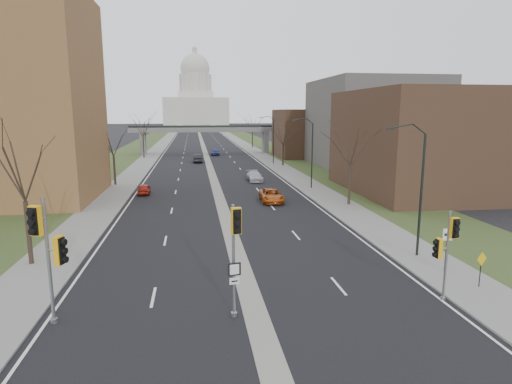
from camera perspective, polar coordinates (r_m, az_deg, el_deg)
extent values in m
plane|color=black|center=(21.71, -0.27, -15.28)|extent=(700.00, 700.00, 0.00)
cube|color=black|center=(169.62, -7.44, 7.32)|extent=(20.00, 600.00, 0.01)
cube|color=gray|center=(169.62, -7.44, 7.32)|extent=(1.20, 600.00, 0.02)
cube|color=gray|center=(170.24, -3.37, 7.42)|extent=(4.00, 600.00, 0.12)
cube|color=gray|center=(169.85, -11.52, 7.22)|extent=(4.00, 600.00, 0.12)
cube|color=#2D3E1D|center=(170.86, -1.34, 7.45)|extent=(8.00, 600.00, 0.10)
cube|color=#2D3E1D|center=(170.29, -13.55, 7.15)|extent=(8.00, 600.00, 0.10)
cube|color=#472F21|center=(54.47, 21.22, 6.24)|extent=(16.00, 20.00, 12.00)
cube|color=#53514C|center=(77.70, 15.17, 8.79)|extent=(18.00, 22.00, 15.00)
cube|color=#472F21|center=(92.80, 7.22, 7.76)|extent=(14.00, 14.00, 10.00)
cube|color=slate|center=(100.22, -14.84, 6.27)|extent=(1.20, 2.50, 5.00)
cube|color=slate|center=(100.98, 1.25, 6.65)|extent=(1.20, 2.50, 5.00)
cube|color=slate|center=(99.45, -6.81, 8.25)|extent=(34.00, 3.00, 1.00)
cube|color=black|center=(99.43, -6.81, 8.65)|extent=(34.00, 0.15, 0.50)
cube|color=beige|center=(339.35, -7.99, 10.60)|extent=(48.00, 42.00, 20.00)
cube|color=beige|center=(339.58, -8.04, 12.62)|extent=(26.00, 26.00, 5.00)
cylinder|color=beige|center=(340.03, -8.08, 14.14)|extent=(22.00, 22.00, 14.00)
sphere|color=beige|center=(340.90, -8.13, 15.98)|extent=(22.00, 22.00, 22.00)
cylinder|color=beige|center=(342.19, -8.19, 17.90)|extent=(3.60, 3.60, 4.50)
cylinder|color=black|center=(29.69, 21.14, -0.51)|extent=(0.16, 0.16, 8.00)
cube|color=black|center=(28.15, 17.62, 8.07)|extent=(0.45, 0.18, 0.14)
cylinder|color=black|center=(53.62, 7.48, 4.79)|extent=(0.16, 0.16, 8.00)
cube|color=black|center=(52.78, 5.15, 9.48)|extent=(0.45, 0.18, 0.14)
cylinder|color=black|center=(78.87, 2.34, 6.71)|extent=(0.16, 0.16, 8.00)
cube|color=black|center=(78.30, 0.68, 9.87)|extent=(0.45, 0.18, 0.14)
cylinder|color=#382B21|center=(30.12, -28.06, -4.81)|extent=(0.28, 0.28, 4.00)
cylinder|color=#382B21|center=(58.73, -18.34, 2.75)|extent=(0.28, 0.28, 3.75)
cylinder|color=#382B21|center=(92.20, -14.76, 5.76)|extent=(0.28, 0.28, 4.25)
cylinder|color=#382B21|center=(44.84, 12.35, 0.92)|extent=(0.28, 0.28, 4.00)
cylinder|color=#382B21|center=(76.36, 3.63, 4.87)|extent=(0.28, 0.28, 3.50)
cylinder|color=#382B21|center=(115.64, -0.48, 7.02)|extent=(0.28, 0.28, 4.25)
cylinder|color=gray|center=(21.31, -25.90, -8.38)|extent=(0.16, 0.16, 5.86)
cylinder|color=gray|center=(22.34, -25.30, -15.26)|extent=(0.32, 0.32, 0.23)
cube|color=#EFA80E|center=(20.35, -27.31, -3.42)|extent=(0.60, 0.58, 1.30)
cube|color=#EFA80E|center=(20.81, -24.78, -7.10)|extent=(0.58, 0.60, 1.30)
cylinder|color=gray|center=(19.93, -3.01, -9.29)|extent=(0.15, 0.15, 5.39)
cylinder|color=gray|center=(20.96, -2.94, -15.97)|extent=(0.29, 0.29, 0.21)
cube|color=#EFA80E|center=(18.84, -2.65, -3.87)|extent=(0.50, 0.48, 1.19)
cube|color=black|center=(20.04, -3.00, -10.13)|extent=(0.62, 0.15, 0.62)
cube|color=silver|center=(20.25, -2.99, -11.64)|extent=(0.47, 0.12, 0.31)
cylinder|color=gray|center=(23.71, 24.06, -7.88)|extent=(0.13, 0.13, 4.67)
cylinder|color=gray|center=(24.48, 23.66, -12.88)|extent=(0.25, 0.25, 0.18)
cube|color=#EFA80E|center=(22.91, 24.94, -4.37)|extent=(0.39, 0.37, 1.03)
cube|color=#EFA80E|center=(23.35, 23.19, -6.93)|extent=(0.37, 0.39, 1.03)
cylinder|color=black|center=(27.97, 23.98, -7.43)|extent=(0.06, 0.06, 2.27)
cube|color=silver|center=(27.66, 24.16, -5.18)|extent=(0.57, 0.10, 0.72)
cylinder|color=black|center=(26.50, 27.71, -9.51)|extent=(0.06, 0.06, 1.59)
cube|color=#E2AC0C|center=(26.25, 27.86, -7.88)|extent=(0.74, 0.28, 0.77)
imported|color=#A22012|center=(51.89, -14.72, 0.42)|extent=(1.63, 3.65, 1.22)
imported|color=black|center=(82.82, -7.79, 4.48)|extent=(1.83, 4.78, 1.56)
imported|color=#B14C12|center=(45.78, 2.05, -0.47)|extent=(2.42, 4.97, 1.36)
imported|color=#B0B1B8|center=(59.61, -0.20, 2.11)|extent=(1.99, 4.65, 1.34)
imported|color=navy|center=(96.08, -5.48, 5.34)|extent=(1.81, 4.32, 1.46)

